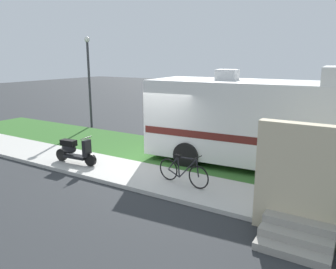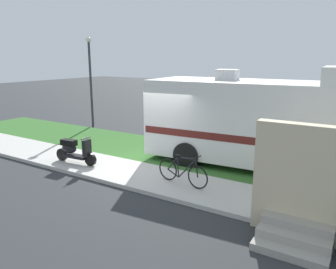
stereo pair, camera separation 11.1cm
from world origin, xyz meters
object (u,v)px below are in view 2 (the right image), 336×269
object	(u,v)px
motorhome_rv	(261,121)
bicycle	(182,172)
street_lamp_post	(90,74)
scooter	(74,150)
bottle_spare	(266,193)
pickup_truck_near	(250,116)
bottle_green	(271,192)

from	to	relation	value
motorhome_rv	bicycle	bearing A→B (deg)	-113.14
motorhome_rv	bicycle	distance (m)	3.45
motorhome_rv	bicycle	xyz separation A→B (m)	(-1.28, -3.00, -1.13)
motorhome_rv	street_lamp_post	size ratio (longest dim) A/B	1.60
bicycle	scooter	bearing A→B (deg)	-176.33
motorhome_rv	street_lamp_post	bearing A→B (deg)	169.13
bottle_spare	pickup_truck_near	bearing A→B (deg)	111.63
street_lamp_post	scooter	bearing A→B (deg)	-50.71
bottle_spare	street_lamp_post	bearing A→B (deg)	157.05
bottle_green	bottle_spare	size ratio (longest dim) A/B	1.07
bicycle	pickup_truck_near	world-z (taller)	pickup_truck_near
bottle_spare	street_lamp_post	size ratio (longest dim) A/B	0.06
motorhome_rv	bottle_spare	world-z (taller)	motorhome_rv
bottle_green	bottle_spare	bearing A→B (deg)	-124.66
scooter	street_lamp_post	distance (m)	6.96
bottle_green	motorhome_rv	bearing A→B (deg)	113.81
bicycle	pickup_truck_near	xyz separation A→B (m)	(-0.54, 7.54, 0.45)
scooter	pickup_truck_near	distance (m)	8.60
pickup_truck_near	bottle_green	world-z (taller)	pickup_truck_near
bicycle	bottle_spare	bearing A→B (deg)	8.48
bicycle	street_lamp_post	size ratio (longest dim) A/B	0.37
bottle_spare	motorhome_rv	bearing A→B (deg)	111.18
street_lamp_post	bottle_spare	bearing A→B (deg)	-22.95
scooter	bicycle	world-z (taller)	scooter
scooter	bottle_green	distance (m)	6.57
scooter	street_lamp_post	bearing A→B (deg)	129.29
bottle_spare	street_lamp_post	world-z (taller)	street_lamp_post
bicycle	pickup_truck_near	bearing A→B (deg)	94.13
motorhome_rv	pickup_truck_near	size ratio (longest dim) A/B	1.36
bicycle	motorhome_rv	bearing A→B (deg)	66.86
bicycle	bottle_spare	size ratio (longest dim) A/B	6.35
bottle_green	pickup_truck_near	bearing A→B (deg)	112.58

